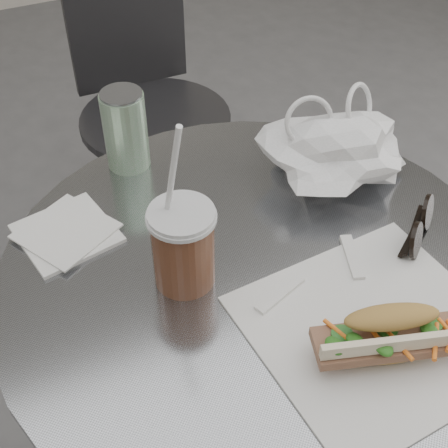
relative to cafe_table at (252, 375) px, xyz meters
name	(u,v)px	position (x,y,z in m)	size (l,w,h in m)	color
cafe_table	(252,375)	(0.00, 0.00, 0.00)	(0.76, 0.76, 0.74)	slate
chair_far	(154,152)	(0.12, 0.85, -0.12)	(0.40, 0.41, 0.76)	#302F32
sandwich_paper	(375,329)	(0.09, -0.17, 0.28)	(0.31, 0.30, 0.00)	white
banh_mi	(390,335)	(0.08, -0.20, 0.32)	(0.25, 0.16, 0.08)	#B68044
iced_coffee	(183,245)	(-0.10, 0.03, 0.34)	(0.09, 0.09, 0.27)	brown
sunglasses	(419,228)	(0.25, -0.05, 0.30)	(0.11, 0.10, 0.06)	black
plastic_bag	(337,152)	(0.21, 0.13, 0.33)	(0.23, 0.18, 0.11)	white
napkin_stack	(67,233)	(-0.23, 0.19, 0.28)	(0.17, 0.17, 0.01)	white
drink_can	(125,130)	(-0.09, 0.32, 0.34)	(0.07, 0.07, 0.14)	#63AA69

